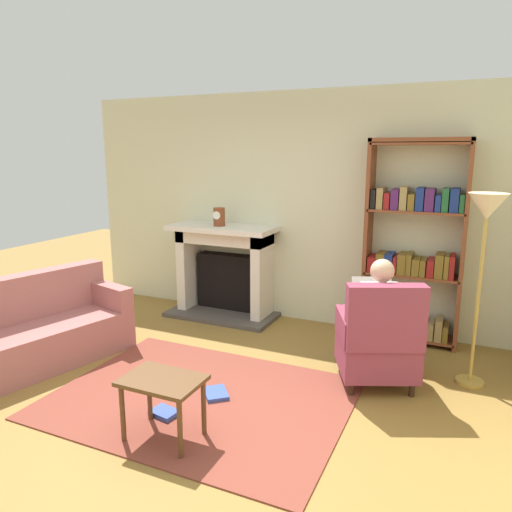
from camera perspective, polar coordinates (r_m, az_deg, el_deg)
ground at (r=3.98m, az=-8.94°, el=-18.30°), size 14.00×14.00×0.00m
back_wall at (r=5.76m, az=4.67°, el=5.61°), size 5.60×0.10×2.70m
area_rug at (r=4.20m, az=-6.61°, el=-16.41°), size 2.40×1.80×0.01m
fireplace at (r=5.99m, az=-3.65°, el=-1.40°), size 1.35×0.64×1.14m
mantel_clock at (r=5.80m, az=-4.40°, el=4.66°), size 0.14×0.14×0.22m
bookshelf at (r=5.29m, az=18.16°, el=0.79°), size 1.00×0.32×2.15m
armchair_reading at (r=4.32m, az=14.38°, el=-9.71°), size 0.83×0.82×0.97m
seated_reader at (r=4.36m, az=14.16°, el=-6.74°), size 0.51×0.60×1.14m
sofa_floral at (r=5.14m, az=-24.66°, el=-8.15°), size 1.12×1.83×0.85m
side_table at (r=3.56m, az=-11.03°, el=-15.15°), size 0.56×0.39×0.47m
scattered_books at (r=4.10m, az=-7.43°, el=-16.78°), size 0.48×0.68×0.04m
floor_lamp at (r=4.41m, az=25.62°, el=3.42°), size 0.32×0.32×1.69m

